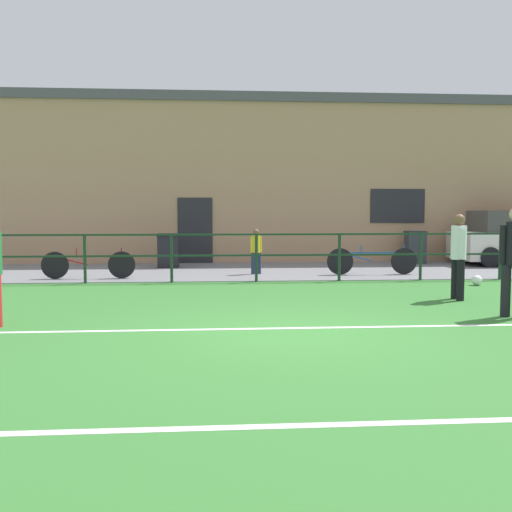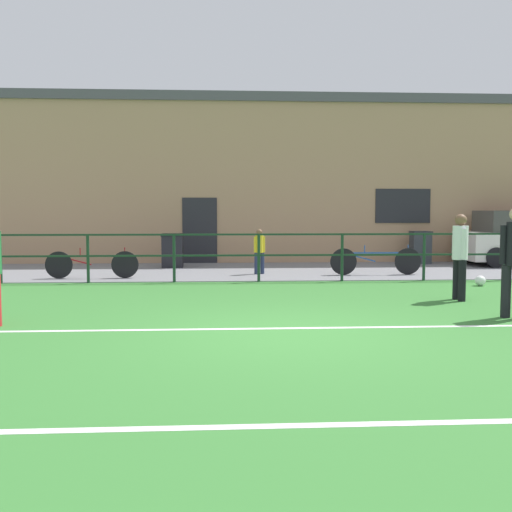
{
  "view_description": "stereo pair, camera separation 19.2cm",
  "coord_description": "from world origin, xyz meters",
  "px_view_note": "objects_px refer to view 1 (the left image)",
  "views": [
    {
      "loc": [
        -1.09,
        -8.06,
        1.69
      ],
      "look_at": [
        -0.26,
        2.74,
        0.86
      ],
      "focal_mm": 41.84,
      "sensor_mm": 36.0,
      "label": 1
    },
    {
      "loc": [
        -0.9,
        -8.07,
        1.69
      ],
      "look_at": [
        -0.26,
        2.74,
        0.86
      ],
      "focal_mm": 41.84,
      "sensor_mm": 36.0,
      "label": 2
    }
  ],
  "objects_px": {
    "spectator_child": "(256,248)",
    "bicycle_parked_1": "(372,261)",
    "player_winger": "(458,251)",
    "trash_bin_0": "(415,247)",
    "soccer_ball_match": "(477,280)",
    "bicycle_parked_0": "(88,264)",
    "trash_bin_1": "(168,250)"
  },
  "relations": [
    {
      "from": "player_winger",
      "to": "spectator_child",
      "type": "distance_m",
      "value": 5.86
    },
    {
      "from": "trash_bin_1",
      "to": "player_winger",
      "type": "bearing_deg",
      "value": -48.7
    },
    {
      "from": "spectator_child",
      "to": "trash_bin_1",
      "type": "relative_size",
      "value": 1.19
    },
    {
      "from": "trash_bin_1",
      "to": "bicycle_parked_0",
      "type": "bearing_deg",
      "value": -122.57
    },
    {
      "from": "bicycle_parked_0",
      "to": "bicycle_parked_1",
      "type": "relative_size",
      "value": 0.95
    },
    {
      "from": "trash_bin_0",
      "to": "spectator_child",
      "type": "bearing_deg",
      "value": -152.0
    },
    {
      "from": "soccer_ball_match",
      "to": "trash_bin_0",
      "type": "distance_m",
      "value": 5.48
    },
    {
      "from": "bicycle_parked_1",
      "to": "trash_bin_1",
      "type": "height_order",
      "value": "trash_bin_1"
    },
    {
      "from": "bicycle_parked_0",
      "to": "trash_bin_1",
      "type": "xyz_separation_m",
      "value": [
        1.77,
        2.76,
        0.15
      ]
    },
    {
      "from": "soccer_ball_match",
      "to": "bicycle_parked_1",
      "type": "height_order",
      "value": "bicycle_parked_1"
    },
    {
      "from": "player_winger",
      "to": "trash_bin_0",
      "type": "bearing_deg",
      "value": -15.53
    },
    {
      "from": "bicycle_parked_0",
      "to": "trash_bin_1",
      "type": "relative_size",
      "value": 2.29
    },
    {
      "from": "bicycle_parked_0",
      "to": "trash_bin_1",
      "type": "height_order",
      "value": "trash_bin_1"
    },
    {
      "from": "trash_bin_0",
      "to": "trash_bin_1",
      "type": "bearing_deg",
      "value": -174.08
    },
    {
      "from": "spectator_child",
      "to": "trash_bin_1",
      "type": "height_order",
      "value": "spectator_child"
    },
    {
      "from": "player_winger",
      "to": "trash_bin_0",
      "type": "distance_m",
      "value": 7.75
    },
    {
      "from": "spectator_child",
      "to": "trash_bin_0",
      "type": "height_order",
      "value": "spectator_child"
    },
    {
      "from": "trash_bin_0",
      "to": "trash_bin_1",
      "type": "xyz_separation_m",
      "value": [
        -7.72,
        -0.8,
        -0.01
      ]
    },
    {
      "from": "bicycle_parked_1",
      "to": "trash_bin_0",
      "type": "height_order",
      "value": "trash_bin_0"
    },
    {
      "from": "bicycle_parked_1",
      "to": "trash_bin_1",
      "type": "relative_size",
      "value": 2.4
    },
    {
      "from": "spectator_child",
      "to": "bicycle_parked_0",
      "type": "relative_size",
      "value": 0.52
    },
    {
      "from": "player_winger",
      "to": "bicycle_parked_1",
      "type": "height_order",
      "value": "player_winger"
    },
    {
      "from": "player_winger",
      "to": "soccer_ball_match",
      "type": "xyz_separation_m",
      "value": [
        1.34,
        2.08,
        -0.81
      ]
    },
    {
      "from": "bicycle_parked_1",
      "to": "trash_bin_1",
      "type": "bearing_deg",
      "value": 156.5
    },
    {
      "from": "soccer_ball_match",
      "to": "trash_bin_1",
      "type": "xyz_separation_m",
      "value": [
        -7.25,
        4.64,
        0.41
      ]
    },
    {
      "from": "bicycle_parked_0",
      "to": "trash_bin_1",
      "type": "distance_m",
      "value": 3.28
    },
    {
      "from": "soccer_ball_match",
      "to": "spectator_child",
      "type": "xyz_separation_m",
      "value": [
        -4.82,
        2.64,
        0.58
      ]
    },
    {
      "from": "soccer_ball_match",
      "to": "trash_bin_1",
      "type": "distance_m",
      "value": 8.62
    },
    {
      "from": "bicycle_parked_1",
      "to": "player_winger",
      "type": "bearing_deg",
      "value": -84.01
    },
    {
      "from": "spectator_child",
      "to": "bicycle_parked_1",
      "type": "relative_size",
      "value": 0.5
    },
    {
      "from": "spectator_child",
      "to": "bicycle_parked_1",
      "type": "distance_m",
      "value": 3.05
    },
    {
      "from": "soccer_ball_match",
      "to": "bicycle_parked_0",
      "type": "height_order",
      "value": "bicycle_parked_0"
    }
  ]
}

